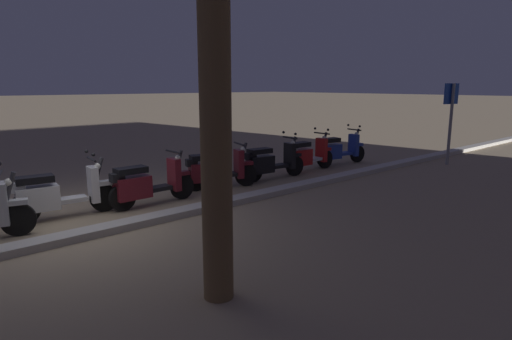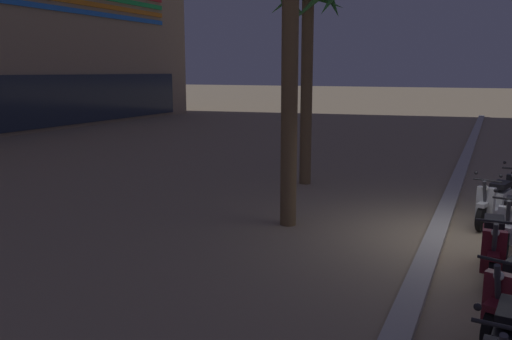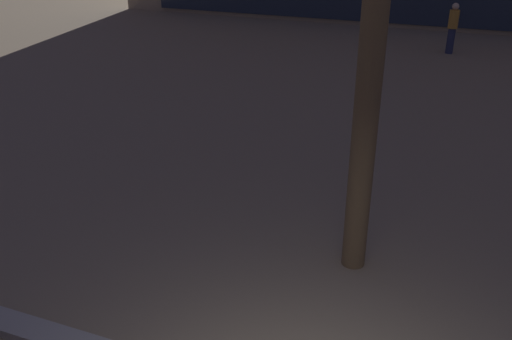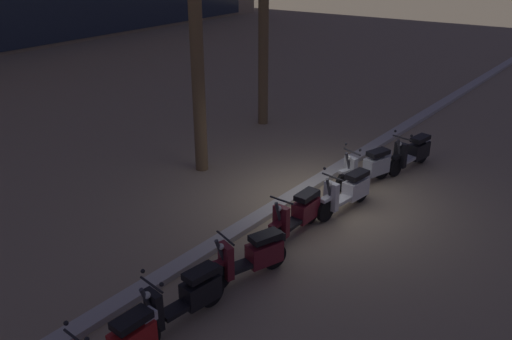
% 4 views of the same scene
% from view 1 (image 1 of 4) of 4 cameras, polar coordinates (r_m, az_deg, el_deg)
% --- Properties ---
extents(ground_plane, '(200.00, 200.00, 0.00)m').
position_cam_1_polar(ground_plane, '(7.89, -22.96, -7.08)').
color(ground_plane, '#9E896B').
extents(curb_strip, '(60.00, 0.36, 0.12)m').
position_cam_1_polar(curb_strip, '(7.35, -21.54, -7.82)').
color(curb_strip, '#BCB7AD').
rests_on(curb_strip, ground).
extents(scooter_blue_last_in_row, '(1.86, 0.64, 1.17)m').
position_cam_1_polar(scooter_blue_last_in_row, '(13.06, 10.78, 2.64)').
color(scooter_blue_last_in_row, black).
rests_on(scooter_blue_last_in_row, ground).
extents(scooter_red_mid_centre, '(1.78, 0.56, 1.17)m').
position_cam_1_polar(scooter_red_mid_centre, '(11.89, 6.76, 1.94)').
color(scooter_red_mid_centre, black).
rests_on(scooter_red_mid_centre, ground).
extents(scooter_black_far_back, '(1.86, 0.58, 1.17)m').
position_cam_1_polar(scooter_black_far_back, '(10.81, 1.86, 1.05)').
color(scooter_black_far_back, black).
rests_on(scooter_black_far_back, ground).
extents(scooter_maroon_tail_end, '(1.70, 0.78, 1.04)m').
position_cam_1_polar(scooter_maroon_tail_end, '(9.86, -5.37, -0.00)').
color(scooter_maroon_tail_end, black).
rests_on(scooter_maroon_tail_end, ground).
extents(scooter_maroon_mid_front, '(1.84, 0.56, 1.04)m').
position_cam_1_polar(scooter_maroon_mid_front, '(8.71, -14.33, -1.81)').
color(scooter_maroon_mid_front, black).
rests_on(scooter_maroon_mid_front, ground).
extents(scooter_white_gap_after_mid, '(1.86, 0.58, 1.17)m').
position_cam_1_polar(scooter_white_gap_after_mid, '(8.41, -24.97, -2.96)').
color(scooter_white_gap_after_mid, black).
rests_on(scooter_white_gap_after_mid, ground).
extents(crossing_sign, '(0.59, 0.18, 2.40)m').
position_cam_1_polar(crossing_sign, '(14.01, 24.42, 6.75)').
color(crossing_sign, '#939399').
rests_on(crossing_sign, ground).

